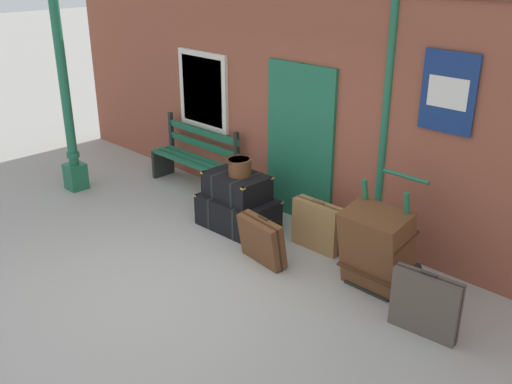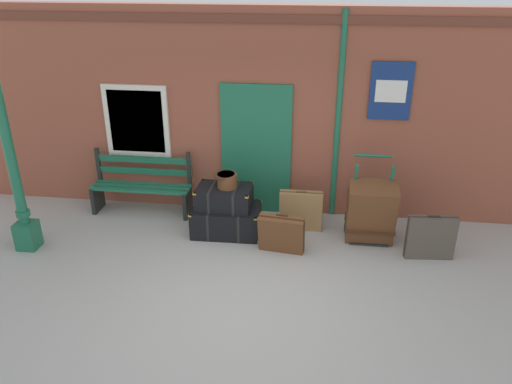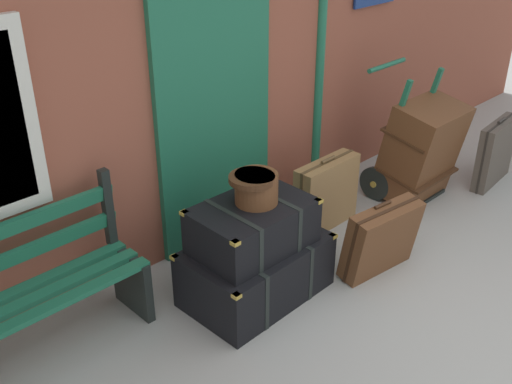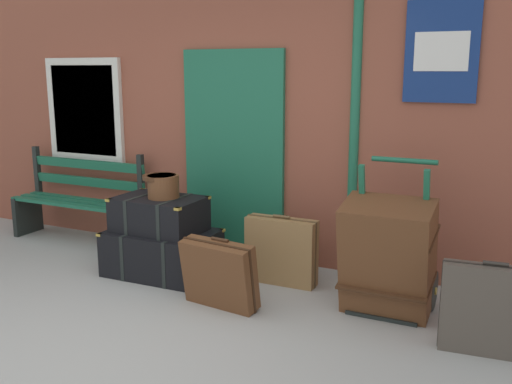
{
  "view_description": "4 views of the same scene",
  "coord_description": "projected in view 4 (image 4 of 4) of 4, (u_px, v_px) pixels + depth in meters",
  "views": [
    {
      "loc": [
        4.55,
        -3.14,
        3.41
      ],
      "look_at": [
        -0.15,
        1.63,
        0.6
      ],
      "focal_mm": 40.82,
      "sensor_mm": 36.0,
      "label": 1
    },
    {
      "loc": [
        0.84,
        -4.96,
        3.77
      ],
      "look_at": [
        -0.04,
        1.71,
        0.66
      ],
      "focal_mm": 35.29,
      "sensor_mm": 36.0,
      "label": 2
    },
    {
      "loc": [
        -2.92,
        -0.86,
        2.68
      ],
      "look_at": [
        -0.23,
        1.88,
        0.65
      ],
      "focal_mm": 41.96,
      "sensor_mm": 36.0,
      "label": 3
    },
    {
      "loc": [
        2.56,
        -2.65,
        1.91
      ],
      "look_at": [
        0.45,
        1.75,
        0.86
      ],
      "focal_mm": 40.21,
      "sensor_mm": 36.0,
      "label": 4
    }
  ],
  "objects": [
    {
      "name": "round_hatbox",
      "position": [
        163.0,
        185.0,
        5.28
      ],
      "size": [
        0.34,
        0.31,
        0.21
      ],
      "color": "brown",
      "rests_on": "steamer_trunk_middle"
    },
    {
      "name": "porters_trolley",
      "position": [
        391.0,
        274.0,
        4.67
      ],
      "size": [
        0.71,
        0.63,
        1.19
      ],
      "color": "black",
      "rests_on": "ground"
    },
    {
      "name": "steamer_trunk_base",
      "position": [
        162.0,
        253.0,
        5.41
      ],
      "size": [
        1.02,
        0.67,
        0.43
      ],
      "color": "black",
      "rests_on": "ground"
    },
    {
      "name": "suitcase_cream",
      "position": [
        219.0,
        274.0,
        4.63
      ],
      "size": [
        0.66,
        0.34,
        0.58
      ],
      "color": "brown",
      "rests_on": "ground"
    },
    {
      "name": "suitcase_oxblood",
      "position": [
        492.0,
        311.0,
        3.86
      ],
      "size": [
        0.67,
        0.2,
        0.67
      ],
      "color": "#51473D",
      "rests_on": "ground"
    },
    {
      "name": "suitcase_charcoal",
      "position": [
        281.0,
        251.0,
        5.17
      ],
      "size": [
        0.66,
        0.19,
        0.64
      ],
      "color": "olive",
      "rests_on": "ground"
    },
    {
      "name": "steamer_trunk_middle",
      "position": [
        159.0,
        214.0,
        5.35
      ],
      "size": [
        0.82,
        0.56,
        0.33
      ],
      "color": "black",
      "rests_on": "steamer_trunk_base"
    },
    {
      "name": "ground_plane",
      "position": [
        82.0,
        361.0,
        3.82
      ],
      "size": [
        60.0,
        60.0,
        0.0
      ],
      "primitive_type": "plane",
      "color": "#A3A099"
    },
    {
      "name": "brick_facade",
      "position": [
        251.0,
        100.0,
        5.77
      ],
      "size": [
        10.4,
        0.35,
        3.2
      ],
      "color": "brown",
      "rests_on": "ground"
    },
    {
      "name": "large_brown_trunk",
      "position": [
        388.0,
        257.0,
        4.47
      ],
      "size": [
        0.7,
        0.6,
        0.95
      ],
      "color": "brown",
      "rests_on": "ground"
    },
    {
      "name": "platform_bench",
      "position": [
        79.0,
        202.0,
        6.46
      ],
      "size": [
        1.6,
        0.43,
        1.01
      ],
      "color": "#1E6647",
      "rests_on": "ground"
    }
  ]
}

